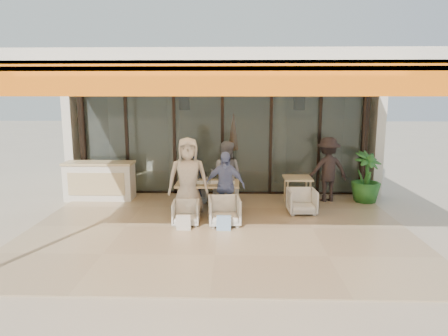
{
  "coord_description": "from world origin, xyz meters",
  "views": [
    {
      "loc": [
        0.34,
        -8.14,
        2.82
      ],
      "look_at": [
        0.1,
        0.9,
        1.15
      ],
      "focal_mm": 32.0,
      "sensor_mm": 36.0,
      "label": 1
    }
  ],
  "objects_px": {
    "chair_far_right": "(226,191)",
    "diner_grey": "(226,175)",
    "side_table": "(297,181)",
    "chair_near_left": "(186,212)",
    "standing_woman": "(327,170)",
    "potted_palm": "(366,177)",
    "diner_periwinkle": "(225,185)",
    "dining_table": "(207,185)",
    "host_counter": "(100,181)",
    "chair_far_left": "(194,189)",
    "side_chair": "(302,200)",
    "diner_cream": "(188,178)",
    "chair_near_right": "(224,210)",
    "diner_navy": "(192,177)"
  },
  "relations": [
    {
      "from": "diner_navy",
      "to": "diner_periwinkle",
      "type": "height_order",
      "value": "diner_periwinkle"
    },
    {
      "from": "chair_near_left",
      "to": "standing_woman",
      "type": "distance_m",
      "value": 4.11
    },
    {
      "from": "chair_near_left",
      "to": "standing_woman",
      "type": "xyz_separation_m",
      "value": [
        3.51,
        2.05,
        0.57
      ]
    },
    {
      "from": "diner_periwinkle",
      "to": "standing_woman",
      "type": "xyz_separation_m",
      "value": [
        2.67,
        1.55,
        0.09
      ]
    },
    {
      "from": "chair_near_left",
      "to": "potted_palm",
      "type": "xyz_separation_m",
      "value": [
        4.52,
        1.98,
        0.38
      ]
    },
    {
      "from": "dining_table",
      "to": "standing_woman",
      "type": "relative_size",
      "value": 0.87
    },
    {
      "from": "dining_table",
      "to": "side_chair",
      "type": "distance_m",
      "value": 2.29
    },
    {
      "from": "diner_navy",
      "to": "standing_woman",
      "type": "bearing_deg",
      "value": -174.24
    },
    {
      "from": "chair_near_right",
      "to": "diner_periwinkle",
      "type": "bearing_deg",
      "value": 84.04
    },
    {
      "from": "dining_table",
      "to": "diner_navy",
      "type": "bearing_deg",
      "value": 132.85
    },
    {
      "from": "diner_grey",
      "to": "side_chair",
      "type": "distance_m",
      "value": 1.97
    },
    {
      "from": "diner_cream",
      "to": "standing_woman",
      "type": "xyz_separation_m",
      "value": [
        3.51,
        1.55,
        -0.07
      ]
    },
    {
      "from": "chair_near_left",
      "to": "chair_near_right",
      "type": "relative_size",
      "value": 0.85
    },
    {
      "from": "chair_far_right",
      "to": "diner_periwinkle",
      "type": "xyz_separation_m",
      "value": [
        0.0,
        -1.4,
        0.48
      ]
    },
    {
      "from": "dining_table",
      "to": "diner_grey",
      "type": "xyz_separation_m",
      "value": [
        0.43,
        0.44,
        0.16
      ]
    },
    {
      "from": "dining_table",
      "to": "chair_near_left",
      "type": "xyz_separation_m",
      "value": [
        -0.41,
        -0.96,
        -0.39
      ]
    },
    {
      "from": "chair_far_right",
      "to": "chair_near_left",
      "type": "xyz_separation_m",
      "value": [
        -0.84,
        -1.9,
        -0.0
      ]
    },
    {
      "from": "diner_navy",
      "to": "side_table",
      "type": "bearing_deg",
      "value": -179.49
    },
    {
      "from": "chair_far_right",
      "to": "diner_navy",
      "type": "bearing_deg",
      "value": 41.97
    },
    {
      "from": "side_chair",
      "to": "potted_palm",
      "type": "distance_m",
      "value": 2.17
    },
    {
      "from": "chair_near_left",
      "to": "side_table",
      "type": "bearing_deg",
      "value": 29.48
    },
    {
      "from": "diner_cream",
      "to": "diner_periwinkle",
      "type": "xyz_separation_m",
      "value": [
        0.84,
        0.0,
        -0.16
      ]
    },
    {
      "from": "dining_table",
      "to": "chair_near_right",
      "type": "relative_size",
      "value": 2.15
    },
    {
      "from": "chair_near_left",
      "to": "diner_cream",
      "type": "height_order",
      "value": "diner_cream"
    },
    {
      "from": "chair_far_left",
      "to": "side_table",
      "type": "bearing_deg",
      "value": 172.36
    },
    {
      "from": "chair_far_left",
      "to": "diner_periwinkle",
      "type": "relative_size",
      "value": 0.45
    },
    {
      "from": "chair_near_left",
      "to": "diner_cream",
      "type": "relative_size",
      "value": 0.31
    },
    {
      "from": "chair_far_right",
      "to": "diner_navy",
      "type": "xyz_separation_m",
      "value": [
        -0.84,
        -0.5,
        0.48
      ]
    },
    {
      "from": "diner_navy",
      "to": "diner_cream",
      "type": "height_order",
      "value": "diner_cream"
    },
    {
      "from": "chair_near_right",
      "to": "side_chair",
      "type": "relative_size",
      "value": 1.03
    },
    {
      "from": "diner_navy",
      "to": "side_chair",
      "type": "distance_m",
      "value": 2.75
    },
    {
      "from": "dining_table",
      "to": "diner_periwinkle",
      "type": "distance_m",
      "value": 0.63
    },
    {
      "from": "side_chair",
      "to": "standing_woman",
      "type": "height_order",
      "value": "standing_woman"
    },
    {
      "from": "diner_grey",
      "to": "chair_far_left",
      "type": "bearing_deg",
      "value": -16.66
    },
    {
      "from": "diner_grey",
      "to": "diner_navy",
      "type": "bearing_deg",
      "value": 14.1
    },
    {
      "from": "host_counter",
      "to": "chair_far_right",
      "type": "relative_size",
      "value": 3.11
    },
    {
      "from": "host_counter",
      "to": "chair_near_right",
      "type": "height_order",
      "value": "host_counter"
    },
    {
      "from": "diner_navy",
      "to": "diner_periwinkle",
      "type": "xyz_separation_m",
      "value": [
        0.84,
        -0.9,
        0.01
      ]
    },
    {
      "from": "chair_far_right",
      "to": "diner_grey",
      "type": "xyz_separation_m",
      "value": [
        0.0,
        -0.5,
        0.55
      ]
    },
    {
      "from": "standing_woman",
      "to": "potted_palm",
      "type": "distance_m",
      "value": 1.02
    },
    {
      "from": "chair_near_left",
      "to": "potted_palm",
      "type": "bearing_deg",
      "value": 21.56
    },
    {
      "from": "standing_woman",
      "to": "potted_palm",
      "type": "bearing_deg",
      "value": 163.3
    },
    {
      "from": "diner_cream",
      "to": "diner_periwinkle",
      "type": "bearing_deg",
      "value": -7.09
    },
    {
      "from": "host_counter",
      "to": "dining_table",
      "type": "bearing_deg",
      "value": -20.41
    },
    {
      "from": "chair_far_left",
      "to": "side_table",
      "type": "height_order",
      "value": "side_table"
    },
    {
      "from": "side_chair",
      "to": "standing_woman",
      "type": "distance_m",
      "value": 1.53
    },
    {
      "from": "chair_near_left",
      "to": "diner_navy",
      "type": "height_order",
      "value": "diner_navy"
    },
    {
      "from": "diner_grey",
      "to": "side_table",
      "type": "height_order",
      "value": "diner_grey"
    },
    {
      "from": "side_chair",
      "to": "diner_cream",
      "type": "bearing_deg",
      "value": -173.74
    },
    {
      "from": "chair_far_left",
      "to": "diner_cream",
      "type": "bearing_deg",
      "value": 87.88
    }
  ]
}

